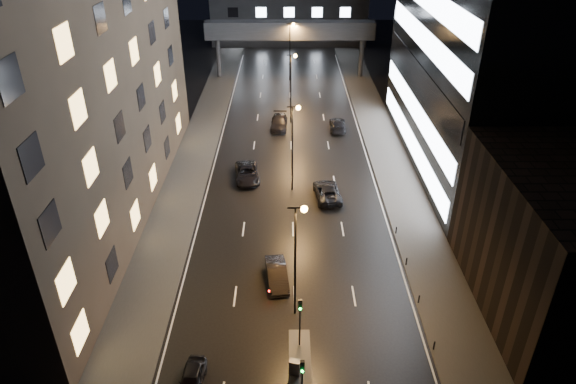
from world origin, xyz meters
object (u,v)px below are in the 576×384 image
car_away_a (192,379)px  car_away_c (247,173)px  car_away_d (279,122)px  car_away_b (277,274)px  car_toward_b (338,124)px  utility_cabinet (295,367)px  car_toward_a (327,191)px

car_away_a → car_away_c: size_ratio=0.66×
car_away_d → car_away_b: bearing=-87.3°
car_toward_b → utility_cabinet: bearing=83.4°
car_away_d → car_toward_a: car_away_d is taller
car_away_b → car_away_c: size_ratio=0.83×
utility_cabinet → car_toward_a: bearing=94.6°
car_toward_a → car_away_c: bearing=-30.7°
car_away_a → utility_cabinet: bearing=11.6°
car_away_d → car_toward_b: car_away_d is taller
car_away_b → car_toward_b: car_away_b is taller
car_away_b → car_away_d: (-0.18, 34.10, 0.03)m
car_away_b → car_toward_a: 15.27m
car_away_c → car_away_b: bearing=-85.6°
car_away_b → car_toward_b: bearing=68.7°
car_toward_a → utility_cabinet: bearing=75.1°
car_away_b → utility_cabinet: (1.40, -10.07, -0.02)m
car_away_c → car_away_d: car_away_d is taller
car_away_b → car_away_c: bearing=94.0°
car_toward_a → utility_cabinet: (-3.97, -24.36, -0.02)m
car_away_d → car_toward_a: size_ratio=0.99×
car_away_a → car_toward_a: size_ratio=0.67×
car_away_c → car_away_d: (3.61, 15.53, 0.01)m
car_away_a → car_away_d: car_away_d is taller
car_toward_a → car_toward_b: 19.36m
car_away_a → car_away_c: bearing=90.7°
car_toward_b → utility_cabinet: size_ratio=4.33×
car_away_a → car_toward_a: 27.56m
car_away_c → car_away_d: 15.94m
car_away_a → car_away_d: 45.41m
car_away_b → car_toward_a: same height
car_away_a → car_toward_b: 46.52m
car_away_d → car_toward_a: (5.55, -19.81, -0.03)m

